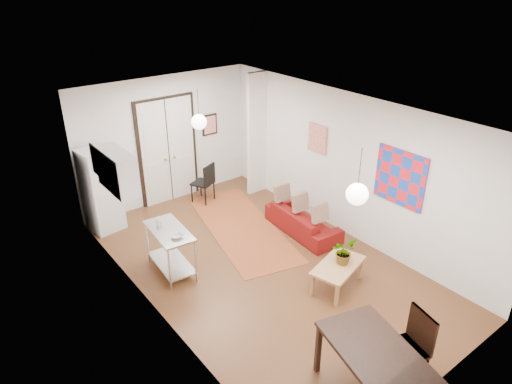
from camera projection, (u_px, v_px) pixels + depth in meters
floor at (262, 265)px, 8.43m from camera, size 7.00×7.00×0.00m
ceiling at (263, 112)px, 7.15m from camera, size 4.20×7.00×0.02m
wall_back at (166, 140)px, 10.28m from camera, size 4.20×0.02×2.90m
wall_front at (450, 301)px, 5.30m from camera, size 4.20×0.02×2.90m
wall_left at (150, 234)px, 6.64m from camera, size 0.02×7.00×2.90m
wall_right at (346, 166)px, 8.94m from camera, size 0.02×7.00×2.90m
double_doors at (168, 151)px, 10.35m from camera, size 1.44×0.06×2.50m
stub_partition at (257, 135)px, 10.62m from camera, size 0.50×0.10×2.90m
wall_cabinet at (117, 171)px, 7.60m from camera, size 0.35×1.00×0.70m
painting_popart at (400, 178)px, 7.95m from camera, size 0.05×1.00×1.00m
painting_abstract at (318, 138)px, 9.34m from camera, size 0.05×0.50×0.60m
poster_back at (210, 125)px, 10.82m from camera, size 0.40×0.03×0.50m
print_left at (97, 161)px, 7.85m from camera, size 0.03×0.44×0.54m
pendant_back at (199, 122)px, 8.86m from camera, size 0.30×0.30×0.80m
pendant_front at (357, 194)px, 6.02m from camera, size 0.30×0.30×0.80m
kilim_rug at (241, 227)px, 9.67m from camera, size 2.10×3.72×0.01m
sofa at (303, 221)px, 9.39m from camera, size 1.82×0.82×0.52m
coffee_table at (338, 268)px, 7.69m from camera, size 1.14×0.83×0.45m
potted_plant at (343, 252)px, 7.62m from camera, size 0.44×0.48×0.44m
kitchen_counter at (170, 245)px, 8.05m from camera, size 0.65×1.16×0.85m
bowl at (177, 236)px, 7.68m from camera, size 0.22×0.22×0.05m
soap_bottle at (159, 221)px, 8.02m from camera, size 0.09×0.09×0.18m
fridge at (101, 190)px, 9.27m from camera, size 0.70×0.70×1.75m
dining_table at (377, 358)px, 5.45m from camera, size 1.21×1.67×0.83m
dining_chair_near at (399, 339)px, 5.92m from camera, size 0.60×0.75×1.03m
dining_chair_far at (399, 339)px, 5.92m from camera, size 0.60×0.75×1.03m
black_side_chair at (200, 178)px, 10.59m from camera, size 0.58×0.59×0.95m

